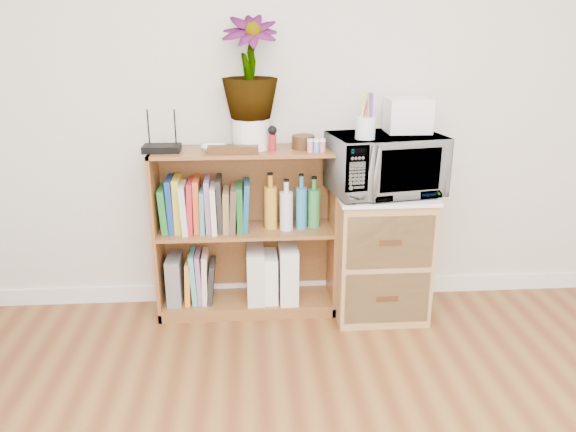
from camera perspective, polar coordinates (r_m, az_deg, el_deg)
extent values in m
cube|color=white|center=(3.48, 1.71, -7.34)|extent=(4.00, 0.02, 0.10)
cube|color=brown|center=(3.17, -4.28, -1.71)|extent=(1.00, 0.30, 0.95)
cube|color=#9E7542|center=(3.22, 9.25, -3.91)|extent=(0.50, 0.45, 0.70)
imported|color=white|center=(3.05, 9.81, 5.22)|extent=(0.63, 0.48, 0.32)
cylinder|color=white|center=(2.88, 7.86, 8.86)|extent=(0.10, 0.10, 0.11)
cube|color=white|center=(3.11, 12.08, 9.99)|extent=(0.23, 0.19, 0.18)
cube|color=black|center=(3.04, -12.69, 6.71)|extent=(0.19, 0.13, 0.04)
imported|color=white|center=(3.01, -7.58, 6.82)|extent=(0.13, 0.13, 0.03)
cylinder|color=white|center=(3.04, -3.79, 8.34)|extent=(0.19, 0.19, 0.16)
imported|color=#3C6E2C|center=(2.99, -3.93, 14.80)|extent=(0.29, 0.29, 0.52)
cube|color=#3B1F10|center=(2.93, -5.60, 6.70)|extent=(0.26, 0.07, 0.04)
cylinder|color=#A41422|center=(2.99, -1.58, 7.46)|extent=(0.04, 0.04, 0.09)
cylinder|color=#39230F|center=(3.05, 1.56, 7.53)|extent=(0.12, 0.12, 0.07)
cube|color=pink|center=(2.96, 2.89, 6.98)|extent=(0.10, 0.04, 0.05)
cube|color=slate|center=(3.30, -11.40, -6.25)|extent=(0.08, 0.22, 0.27)
cube|color=silver|center=(3.25, -3.31, -5.90)|extent=(0.10, 0.25, 0.31)
cube|color=white|center=(3.26, -1.88, -6.13)|extent=(0.09, 0.22, 0.28)
cube|color=white|center=(3.25, 0.01, -5.66)|extent=(0.10, 0.26, 0.33)
cube|color=#1D6F28|center=(3.15, -12.42, 0.67)|extent=(0.05, 0.20, 0.25)
cube|color=navy|center=(3.14, -11.79, 1.11)|extent=(0.04, 0.20, 0.30)
cube|color=gold|center=(3.13, -11.12, 1.17)|extent=(0.04, 0.20, 0.30)
cube|color=silver|center=(3.13, -10.42, 0.92)|extent=(0.04, 0.20, 0.27)
cube|color=red|center=(3.13, -9.83, 1.06)|extent=(0.03, 0.20, 0.29)
cube|color=#DD5E27|center=(3.12, -9.23, 1.12)|extent=(0.03, 0.20, 0.29)
cube|color=teal|center=(3.13, -8.62, 0.64)|extent=(0.03, 0.20, 0.24)
cube|color=#93689C|center=(3.12, -8.10, 1.16)|extent=(0.03, 0.20, 0.29)
cube|color=beige|center=(3.12, -7.50, 0.88)|extent=(0.03, 0.20, 0.26)
cube|color=black|center=(3.11, -6.93, 1.23)|extent=(0.03, 0.20, 0.30)
cube|color=olive|center=(3.12, -6.27, 0.66)|extent=(0.04, 0.20, 0.23)
cube|color=brown|center=(3.12, -5.59, 0.84)|extent=(0.05, 0.20, 0.25)
cube|color=#1A6428|center=(3.12, -4.92, 0.88)|extent=(0.03, 0.20, 0.25)
cube|color=#165185|center=(3.11, -4.29, 1.06)|extent=(0.04, 0.20, 0.27)
cylinder|color=gold|center=(3.11, -1.78, 1.43)|extent=(0.07, 0.07, 0.31)
cylinder|color=silver|center=(3.12, -0.21, 1.21)|extent=(0.07, 0.07, 0.28)
cylinder|color=#2982BF|center=(3.12, 1.34, 1.45)|extent=(0.06, 0.06, 0.30)
cylinder|color=#359149|center=(3.13, 2.67, 1.27)|extent=(0.07, 0.07, 0.28)
cylinder|color=#D3E836|center=(3.14, 4.19, 1.43)|extent=(0.06, 0.06, 0.29)
cube|color=orange|center=(3.29, -10.05, -6.41)|extent=(0.04, 0.19, 0.25)
cube|color=#47ABAB|center=(3.28, -9.51, -6.03)|extent=(0.04, 0.19, 0.30)
cube|color=#93669A|center=(3.28, -8.96, -6.06)|extent=(0.03, 0.19, 0.29)
cube|color=beige|center=(3.28, -8.40, -6.08)|extent=(0.04, 0.19, 0.29)
cube|color=black|center=(3.28, -7.78, -6.51)|extent=(0.05, 0.19, 0.24)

